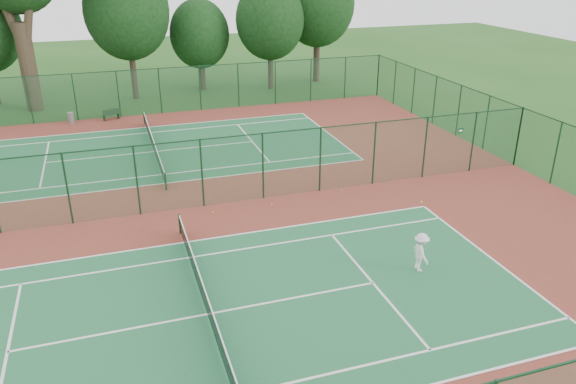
% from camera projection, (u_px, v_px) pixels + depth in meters
% --- Properties ---
extents(ground, '(120.00, 120.00, 0.00)m').
position_uv_depth(ground, '(173.00, 210.00, 27.46)').
color(ground, '#235319').
rests_on(ground, ground).
extents(red_pad, '(40.00, 36.00, 0.01)m').
position_uv_depth(red_pad, '(173.00, 210.00, 27.46)').
color(red_pad, maroon).
rests_on(red_pad, ground).
extents(court_near, '(23.77, 10.97, 0.01)m').
position_uv_depth(court_near, '(207.00, 314.00, 19.61)').
color(court_near, '#1F643A').
rests_on(court_near, red_pad).
extents(court_far, '(23.77, 10.97, 0.01)m').
position_uv_depth(court_far, '(154.00, 152.00, 35.29)').
color(court_far, '#1E6136').
rests_on(court_far, red_pad).
extents(fence_north, '(40.00, 0.09, 3.50)m').
position_uv_depth(fence_north, '(139.00, 92.00, 42.43)').
color(fence_north, '#18492E').
rests_on(fence_north, ground).
extents(fence_east, '(0.09, 36.00, 3.50)m').
position_uv_depth(fence_east, '(518.00, 136.00, 32.48)').
color(fence_east, '#184830').
rests_on(fence_east, ground).
extents(fence_divider, '(40.00, 0.09, 3.50)m').
position_uv_depth(fence_divider, '(170.00, 177.00, 26.76)').
color(fence_divider, '#1A502B').
rests_on(fence_divider, ground).
extents(tennis_net_near, '(0.10, 12.90, 0.97)m').
position_uv_depth(tennis_net_near, '(206.00, 302.00, 19.40)').
color(tennis_net_near, '#153A1D').
rests_on(tennis_net_near, ground).
extents(tennis_net_far, '(0.10, 12.90, 0.97)m').
position_uv_depth(tennis_net_far, '(153.00, 144.00, 35.08)').
color(tennis_net_far, '#12321D').
rests_on(tennis_net_far, ground).
extents(player_near, '(0.65, 1.07, 1.61)m').
position_uv_depth(player_near, '(421.00, 252.00, 21.99)').
color(player_near, silver).
rests_on(player_near, court_near).
extents(trash_bin, '(0.58, 0.58, 0.79)m').
position_uv_depth(trash_bin, '(71.00, 118.00, 40.93)').
color(trash_bin, gray).
rests_on(trash_bin, red_pad).
extents(bench, '(1.41, 0.86, 0.84)m').
position_uv_depth(bench, '(112.00, 114.00, 41.73)').
color(bench, black).
rests_on(bench, red_pad).
extents(stray_ball_a, '(0.07, 0.07, 0.07)m').
position_uv_depth(stray_ball_a, '(272.00, 204.00, 27.97)').
color(stray_ball_a, yellow).
rests_on(stray_ball_a, red_pad).
extents(stray_ball_b, '(0.07, 0.07, 0.07)m').
position_uv_depth(stray_ball_b, '(341.00, 190.00, 29.63)').
color(stray_ball_b, '#BFD431').
rests_on(stray_ball_b, red_pad).
extents(stray_ball_c, '(0.08, 0.08, 0.08)m').
position_uv_depth(stray_ball_c, '(212.00, 212.00, 27.14)').
color(stray_ball_c, yellow).
rests_on(stray_ball_c, red_pad).
extents(evergreen_row, '(39.00, 5.00, 12.00)m').
position_uv_depth(evergreen_row, '(142.00, 96.00, 48.72)').
color(evergreen_row, black).
rests_on(evergreen_row, ground).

